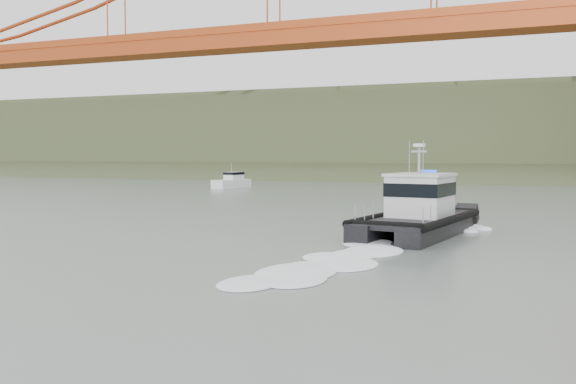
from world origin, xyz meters
name	(u,v)px	position (x,y,z in m)	size (l,w,h in m)	color
ground	(211,276)	(0.00, 0.00, 0.00)	(400.00, 400.00, 0.00)	#55655F
headlands	(495,141)	(0.00, 125.50, 7.05)	(500.00, 105.36, 27.12)	#3C4F2D
patrol_boat	(418,211)	(4.49, 13.86, 1.22)	(5.00, 10.44, 4.87)	black
motorboat	(232,182)	(-25.53, 51.61, 0.78)	(2.99, 5.93, 3.11)	silver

